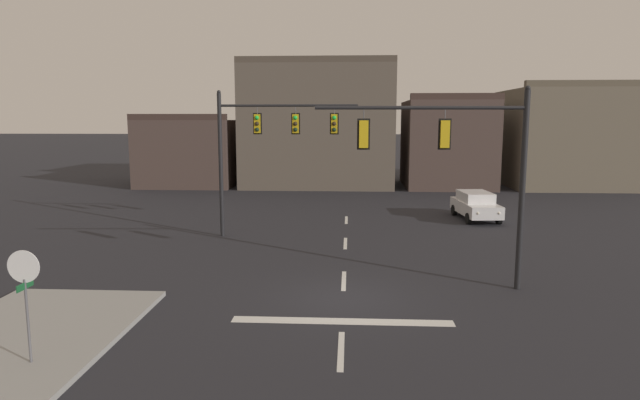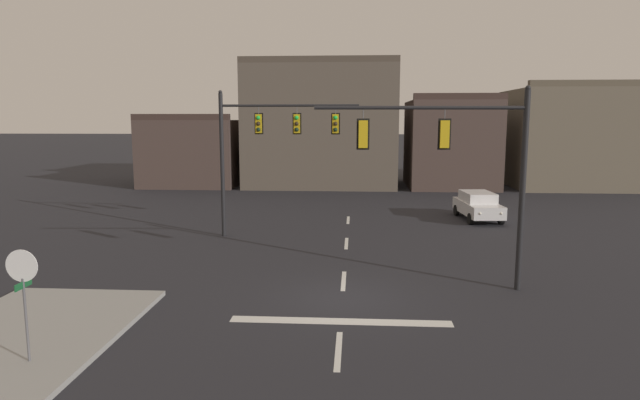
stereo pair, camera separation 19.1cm
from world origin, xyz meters
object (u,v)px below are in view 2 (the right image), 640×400
object	(u,v)px
signal_mast_near_side	(463,156)
stop_sign	(23,279)
signal_mast_far_side	(264,138)
car_lot_nearside	(478,205)

from	to	relation	value
signal_mast_near_side	stop_sign	xyz separation A→B (m)	(-11.17, -6.65, -2.41)
signal_mast_far_side	car_lot_nearside	bearing A→B (deg)	24.99
signal_mast_near_side	stop_sign	distance (m)	13.22
signal_mast_near_side	car_lot_nearside	world-z (taller)	signal_mast_near_side
signal_mast_near_side	car_lot_nearside	bearing A→B (deg)	75.13
signal_mast_far_side	stop_sign	distance (m)	15.22
signal_mast_near_side	car_lot_nearside	xyz separation A→B (m)	(3.54, 13.35, -3.70)
signal_mast_near_side	car_lot_nearside	size ratio (longest dim) A/B	1.54
signal_mast_far_side	car_lot_nearside	xyz separation A→B (m)	(11.52, 5.37, -4.00)
signal_mast_near_side	car_lot_nearside	distance (m)	14.30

